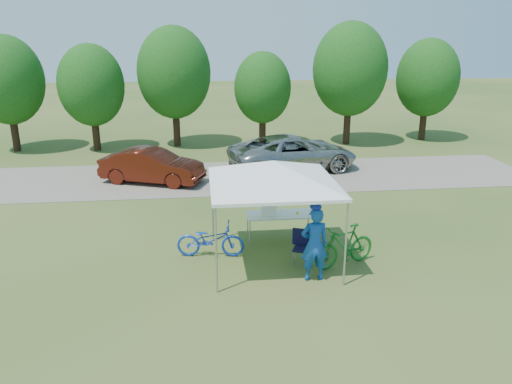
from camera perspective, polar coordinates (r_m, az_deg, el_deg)
ground at (r=13.28m, az=1.85°, el=-7.87°), size 100.00×100.00×0.00m
gravel_strip at (r=20.73m, az=-1.30°, el=1.77°), size 24.00×5.00×0.02m
canopy at (r=12.36m, az=1.97°, el=3.27°), size 4.53×4.53×3.00m
treeline at (r=26.01m, az=-3.25°, el=12.95°), size 24.89×4.28×6.30m
folding_table at (r=14.32m, az=2.77°, el=-2.67°), size 1.92×0.80×0.79m
folding_chair at (r=13.04m, az=5.26°, el=-5.89°), size 0.60×0.63×0.89m
cooler at (r=14.20m, az=1.40°, el=-1.92°), size 0.47×0.32×0.34m
ice_cream_cup at (r=14.33m, az=4.76°, el=-2.38°), size 0.08×0.08×0.06m
cyclist at (r=12.05m, az=6.68°, el=-5.96°), size 0.70×0.49×1.85m
bike_blue at (r=13.41m, az=-5.23°, el=-5.45°), size 1.87×0.86×0.95m
bike_green at (r=13.02m, az=10.07°, el=-6.07°), size 1.88×1.15×1.09m
minivan at (r=21.53m, az=4.28°, el=4.48°), size 5.95×3.71×1.54m
sedan at (r=20.16m, az=-11.79°, el=2.93°), size 4.32×2.76×1.34m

